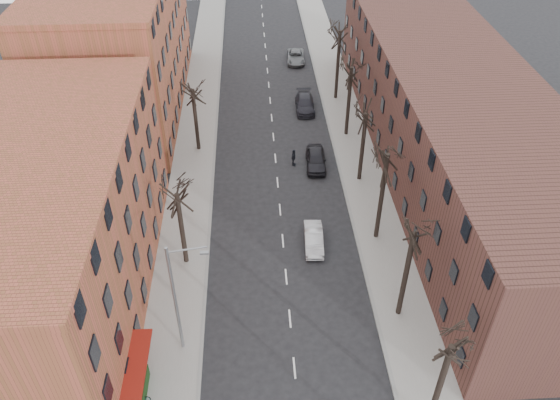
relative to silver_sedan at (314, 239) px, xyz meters
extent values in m
cube|color=gray|center=(-10.42, 15.64, -0.60)|extent=(4.00, 90.00, 0.15)
cube|color=gray|center=(5.58, 15.64, -0.60)|extent=(4.00, 90.00, 0.15)
cube|color=brown|center=(-18.42, -4.36, 5.33)|extent=(12.00, 26.00, 12.00)
cube|color=brown|center=(-18.42, 24.64, 6.33)|extent=(12.00, 28.00, 14.00)
cube|color=#452720|center=(13.58, 10.64, 4.33)|extent=(12.00, 50.00, 10.00)
cylinder|color=slate|center=(-9.62, -9.36, 3.83)|extent=(0.20, 0.20, 9.00)
cylinder|color=slate|center=(-8.52, -9.36, 8.13)|extent=(2.39, 0.12, 0.46)
cube|color=slate|center=(-7.52, -9.36, 7.83)|extent=(0.50, 0.22, 0.14)
imported|color=#B5B8BD|center=(0.00, 0.00, 0.00)|extent=(1.60, 4.15, 1.35)
imported|color=black|center=(1.38, 11.11, 0.11)|extent=(2.10, 4.70, 1.57)
imported|color=black|center=(1.38, 22.32, 0.05)|extent=(2.16, 5.06, 1.46)
imported|color=slate|center=(1.38, 35.13, -0.01)|extent=(2.42, 4.87, 1.32)
imported|color=black|center=(-0.73, 11.35, 0.20)|extent=(0.66, 1.10, 1.76)
imported|color=gray|center=(-12.02, -13.39, -0.09)|extent=(1.70, 0.79, 0.86)
camera|label=1|loc=(-4.52, -31.95, 29.27)|focal=35.00mm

